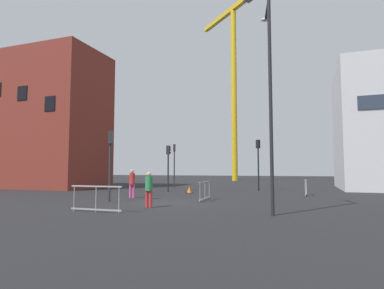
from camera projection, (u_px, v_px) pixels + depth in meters
The scene contains 14 objects.
ground at pixel (164, 203), 16.81m from camera, with size 160.00×160.00×0.00m, color black.
brick_building at pixel (49, 121), 31.72m from camera, with size 10.46×6.62×13.05m.
construction_crane at pixel (233, 70), 52.93m from camera, with size 11.17×10.58×28.89m.
streetlamp_tall at pixel (270, 87), 12.89m from camera, with size 0.61×1.86×8.62m.
traffic_light_median at pixel (258, 157), 26.84m from camera, with size 0.39×0.35×4.22m.
traffic_light_far at pixel (168, 160), 25.87m from camera, with size 0.38×0.27×3.67m.
traffic_light_near at pixel (110, 154), 17.90m from camera, with size 0.34×0.39×3.88m.
traffic_light_verge at pixel (174, 159), 31.88m from camera, with size 0.33×0.39×4.25m.
pedestrian_walking at pixel (132, 181), 20.01m from camera, with size 0.34×0.34×1.75m.
pedestrian_waiting at pixel (149, 187), 14.92m from camera, with size 0.34×0.34×1.64m.
safety_barrier_mid_span at pixel (205, 190), 18.41m from camera, with size 0.22×2.47×1.08m.
safety_barrier_front at pixel (306, 187), 21.85m from camera, with size 0.13×1.81×1.08m.
safety_barrier_rear at pixel (96, 198), 13.38m from camera, with size 2.45×0.07×1.08m.
traffic_cone_on_verge at pixel (189, 190), 24.18m from camera, with size 0.49×0.49×0.50m.
Camera 1 is at (7.10, -15.51, 1.73)m, focal length 30.32 mm.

